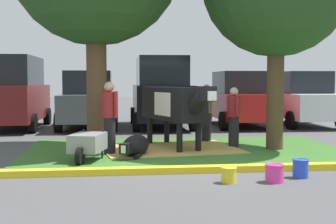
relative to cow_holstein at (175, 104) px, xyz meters
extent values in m
plane|color=#4C4C4F|center=(0.05, -1.89, -1.10)|extent=(80.00, 80.00, 0.00)
cube|color=#386B28|center=(0.26, -0.37, -1.09)|extent=(7.64, 4.92, 0.02)
cube|color=yellow|center=(0.26, -2.98, -1.04)|extent=(8.84, 0.24, 0.12)
cube|color=tan|center=(-0.14, -0.10, -1.08)|extent=(3.49, 2.81, 0.04)
cylinder|color=brown|center=(-1.89, 0.20, 0.47)|extent=(0.49, 0.49, 3.15)
cylinder|color=#4C3823|center=(2.40, -0.39, 0.29)|extent=(0.41, 0.41, 2.79)
cube|color=black|center=(-0.03, 0.10, 0.01)|extent=(1.39, 2.40, 0.80)
cube|color=white|center=(0.01, -0.04, 0.01)|extent=(0.97, 1.08, 0.56)
cylinder|color=black|center=(0.39, -1.16, 0.11)|extent=(0.50, 0.70, 0.58)
cube|color=black|center=(0.49, -1.46, 0.29)|extent=(0.39, 0.50, 0.32)
cube|color=white|center=(0.55, -1.65, 0.25)|extent=(0.23, 0.18, 0.20)
cylinder|color=black|center=(0.47, -0.64, -0.74)|extent=(0.14, 0.14, 0.72)
cylinder|color=black|center=(0.01, -0.79, -0.74)|extent=(0.14, 0.14, 0.72)
cylinder|color=black|center=(-0.08, 1.00, -0.74)|extent=(0.14, 0.14, 0.72)
cylinder|color=black|center=(-0.54, 0.84, -0.74)|extent=(0.14, 0.14, 0.72)
cylinder|color=black|center=(-0.41, 1.24, -0.24)|extent=(0.06, 0.06, 0.70)
ellipsoid|color=black|center=(-1.00, -1.01, -0.86)|extent=(0.87, 1.20, 0.48)
cube|color=black|center=(-1.24, -1.56, -0.84)|extent=(0.29, 0.34, 0.22)
cube|color=silver|center=(-1.29, -1.67, -0.84)|extent=(0.12, 0.09, 0.16)
cylinder|color=black|center=(-0.98, -1.40, -1.04)|extent=(0.23, 0.36, 0.10)
cylinder|color=black|center=(1.03, 1.15, -0.70)|extent=(0.26, 0.26, 0.80)
cylinder|color=#9E7F5B|center=(1.03, 1.15, -0.02)|extent=(0.34, 0.34, 0.55)
sphere|color=#8C664C|center=(1.03, 1.15, 0.36)|extent=(0.22, 0.22, 0.22)
cylinder|color=#9E7F5B|center=(1.15, 0.97, 0.01)|extent=(0.09, 0.09, 0.53)
cylinder|color=#9E7F5B|center=(0.91, 1.34, 0.01)|extent=(0.09, 0.09, 0.53)
cylinder|color=black|center=(1.51, 0.07, -0.72)|extent=(0.26, 0.26, 0.77)
cylinder|color=maroon|center=(1.51, 0.07, -0.07)|extent=(0.34, 0.34, 0.53)
sphere|color=beige|center=(1.51, 0.07, 0.30)|extent=(0.21, 0.21, 0.21)
cylinder|color=maroon|center=(1.53, -0.15, -0.04)|extent=(0.09, 0.09, 0.50)
cylinder|color=maroon|center=(1.49, 0.29, -0.04)|extent=(0.09, 0.09, 0.50)
cylinder|color=black|center=(-1.58, -0.73, -0.68)|extent=(0.26, 0.26, 0.85)
cylinder|color=maroon|center=(-1.58, -0.73, 0.03)|extent=(0.34, 0.34, 0.58)
sphere|color=tan|center=(-1.58, -0.73, 0.44)|extent=(0.23, 0.23, 0.23)
cylinder|color=maroon|center=(-1.72, -0.57, 0.06)|extent=(0.09, 0.09, 0.55)
cylinder|color=maroon|center=(-1.43, -0.90, 0.06)|extent=(0.09, 0.09, 0.55)
cube|color=gray|center=(-2.03, -1.54, -0.70)|extent=(0.81, 1.02, 0.36)
cylinder|color=black|center=(-2.16, -2.02, -0.92)|extent=(0.19, 0.37, 0.36)
cylinder|color=black|center=(-1.74, -1.31, -0.98)|extent=(0.04, 0.04, 0.24)
cylinder|color=black|center=(-2.16, -1.19, -0.98)|extent=(0.04, 0.04, 0.24)
cylinder|color=black|center=(-1.65, -0.97, -0.58)|extent=(0.18, 0.52, 0.23)
cylinder|color=black|center=(-2.07, -0.85, -0.58)|extent=(0.18, 0.52, 0.23)
cylinder|color=yellow|center=(0.37, -3.89, -0.98)|extent=(0.24, 0.24, 0.25)
torus|color=yellow|center=(0.37, -3.89, -0.85)|extent=(0.27, 0.27, 0.02)
cylinder|color=#EA3893|center=(1.13, -3.94, -0.96)|extent=(0.30, 0.30, 0.29)
torus|color=#EA3893|center=(1.13, -3.94, -0.81)|extent=(0.32, 0.32, 0.02)
cylinder|color=blue|center=(1.70, -3.64, -0.95)|extent=(0.27, 0.27, 0.31)
torus|color=blue|center=(1.70, -3.64, -0.79)|extent=(0.29, 0.29, 0.02)
cube|color=maroon|center=(-4.96, 5.53, -0.18)|extent=(1.99, 4.64, 1.20)
cube|color=black|center=(-4.96, 5.53, 0.92)|extent=(1.73, 3.23, 1.00)
cylinder|color=black|center=(-3.98, 7.00, -0.78)|extent=(0.23, 0.64, 0.64)
cylinder|color=black|center=(-4.04, 4.01, -0.78)|extent=(0.23, 0.64, 0.64)
cube|color=#4C5156|center=(-2.33, 5.51, -0.33)|extent=(1.89, 4.43, 0.90)
cube|color=black|center=(-2.33, 5.51, 0.52)|extent=(1.63, 2.23, 0.80)
cylinder|color=black|center=(-3.20, 6.96, -0.78)|extent=(0.23, 0.64, 0.64)
cylinder|color=black|center=(-1.40, 6.93, -0.78)|extent=(0.23, 0.64, 0.64)
cylinder|color=black|center=(-3.25, 4.10, -0.78)|extent=(0.23, 0.64, 0.64)
cylinder|color=black|center=(-1.45, 4.07, -0.78)|extent=(0.23, 0.64, 0.64)
cube|color=black|center=(0.25, 5.53, -0.18)|extent=(1.99, 4.64, 1.20)
cube|color=black|center=(0.25, 5.53, 0.92)|extent=(1.73, 3.23, 1.00)
cylinder|color=black|center=(-0.67, 7.05, -0.78)|extent=(0.23, 0.64, 0.64)
cylinder|color=black|center=(1.23, 7.01, -0.78)|extent=(0.23, 0.64, 0.64)
cylinder|color=black|center=(-0.73, 4.06, -0.78)|extent=(0.23, 0.64, 0.64)
cylinder|color=black|center=(1.17, 4.02, -0.78)|extent=(0.23, 0.64, 0.64)
cube|color=red|center=(3.16, 5.53, -0.33)|extent=(1.89, 4.43, 0.90)
cube|color=black|center=(3.16, 5.53, 0.52)|extent=(1.63, 2.23, 0.80)
cylinder|color=black|center=(2.29, 6.98, -0.78)|extent=(0.23, 0.64, 0.64)
cylinder|color=black|center=(4.09, 6.94, -0.78)|extent=(0.23, 0.64, 0.64)
cylinder|color=black|center=(2.23, 4.12, -0.78)|extent=(0.23, 0.64, 0.64)
cylinder|color=black|center=(4.03, 4.08, -0.78)|extent=(0.23, 0.64, 0.64)
cube|color=silver|center=(5.54, 5.50, -0.33)|extent=(1.89, 4.43, 0.90)
cube|color=black|center=(5.54, 5.50, 0.52)|extent=(1.63, 2.23, 0.80)
cylinder|color=black|center=(4.67, 6.95, -0.78)|extent=(0.23, 0.64, 0.64)
cylinder|color=black|center=(6.47, 6.91, -0.78)|extent=(0.23, 0.64, 0.64)
cylinder|color=black|center=(4.62, 4.09, -0.78)|extent=(0.23, 0.64, 0.64)
camera|label=1|loc=(-1.54, -11.27, 0.56)|focal=49.91mm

